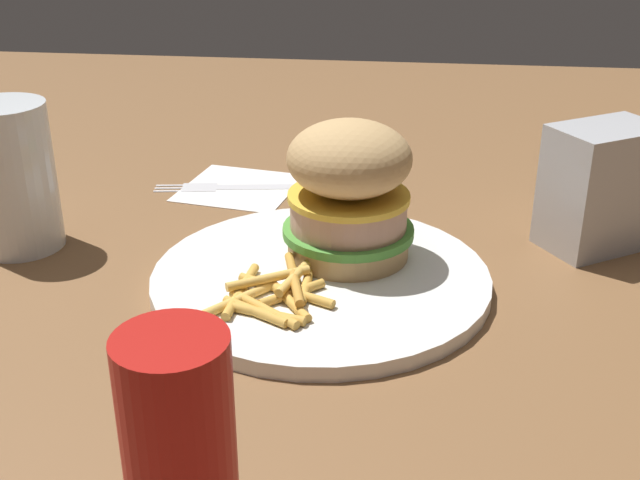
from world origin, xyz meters
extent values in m
plane|color=brown|center=(0.00, 0.00, 0.00)|extent=(1.60, 1.60, 0.00)
cylinder|color=white|center=(0.00, -0.02, 0.01)|extent=(0.26, 0.26, 0.01)
cylinder|color=tan|center=(0.03, -0.03, 0.02)|extent=(0.10, 0.10, 0.02)
cylinder|color=#4C9338|center=(0.03, -0.03, 0.03)|extent=(0.11, 0.11, 0.01)
cylinder|color=tan|center=(0.03, -0.03, 0.05)|extent=(0.09, 0.09, 0.02)
cylinder|color=yellow|center=(0.03, -0.03, 0.06)|extent=(0.10, 0.10, 0.01)
ellipsoid|color=tan|center=(0.03, -0.03, 0.10)|extent=(0.10, 0.10, 0.06)
cylinder|color=gold|center=(-0.05, 0.00, 0.02)|extent=(0.05, 0.04, 0.01)
cylinder|color=gold|center=(-0.07, 0.02, 0.02)|extent=(0.05, 0.06, 0.01)
cylinder|color=gold|center=(-0.04, 0.04, 0.02)|extent=(0.08, 0.01, 0.01)
cylinder|color=gold|center=(-0.08, 0.01, 0.02)|extent=(0.02, 0.06, 0.01)
cylinder|color=gold|center=(-0.07, 0.02, 0.02)|extent=(0.03, 0.05, 0.01)
cylinder|color=gold|center=(-0.04, 0.00, 0.02)|extent=(0.04, 0.05, 0.01)
cylinder|color=gold|center=(-0.03, -0.01, 0.02)|extent=(0.06, 0.01, 0.01)
cylinder|color=#E5B251|center=(-0.06, 0.04, 0.02)|extent=(0.05, 0.04, 0.01)
cylinder|color=#E5B251|center=(-0.03, 0.02, 0.02)|extent=(0.04, 0.06, 0.01)
cylinder|color=#E5B251|center=(-0.03, 0.00, 0.02)|extent=(0.06, 0.02, 0.01)
cylinder|color=gold|center=(-0.04, 0.01, 0.02)|extent=(0.04, 0.08, 0.01)
cylinder|color=gold|center=(-0.03, 0.00, 0.02)|extent=(0.08, 0.03, 0.01)
cube|color=white|center=(0.20, 0.09, 0.00)|extent=(0.13, 0.13, 0.00)
cube|color=silver|center=(0.20, 0.06, 0.00)|extent=(0.03, 0.11, 0.00)
cube|color=silver|center=(0.19, 0.13, 0.00)|extent=(0.03, 0.04, 0.00)
cylinder|color=silver|center=(0.20, 0.16, 0.00)|extent=(0.01, 0.03, 0.00)
cylinder|color=silver|center=(0.19, 0.16, 0.00)|extent=(0.01, 0.03, 0.00)
cylinder|color=silver|center=(0.18, 0.16, 0.00)|extent=(0.01, 0.03, 0.00)
cylinder|color=silver|center=(0.04, 0.25, 0.06)|extent=(0.07, 0.07, 0.13)
cylinder|color=silver|center=(0.04, 0.25, 0.05)|extent=(0.07, 0.07, 0.09)
cube|color=#B7BABF|center=(0.10, -0.24, 0.05)|extent=(0.10, 0.11, 0.11)
camera|label=1|loc=(-0.56, -0.08, 0.30)|focal=45.50mm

